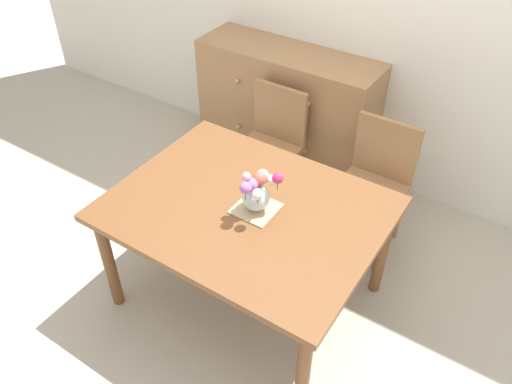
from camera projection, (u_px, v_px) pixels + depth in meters
ground_plane at (248, 294)px, 3.26m from camera, size 12.00×12.00×0.00m
dining_table at (247, 218)px, 2.84m from camera, size 1.46×1.13×0.75m
chair_left at (271, 140)px, 3.68m from camera, size 0.42×0.42×0.90m
chair_right at (376, 178)px, 3.34m from camera, size 0.42×0.42×0.90m
dresser at (286, 112)px, 4.02m from camera, size 1.40×0.47×1.00m
placemat at (256, 208)px, 2.76m from camera, size 0.22×0.22×0.01m
flower_vase at (257, 191)px, 2.68m from camera, size 0.20×0.26×0.25m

